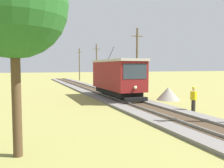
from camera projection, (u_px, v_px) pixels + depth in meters
name	position (u px, v px, depth m)	size (l,w,h in m)	color
red_tram	(117.00, 76.00, 23.04)	(2.60, 8.54, 4.79)	maroon
utility_pole_mid	(137.00, 61.00, 26.75)	(1.40, 0.36, 7.42)	brown
utility_pole_far	(97.00, 64.00, 41.34)	(1.40, 0.51, 7.02)	brown
utility_pole_distant	(79.00, 64.00, 53.94)	(1.40, 0.43, 7.23)	brown
gravel_pile	(168.00, 94.00, 22.45)	(2.19, 2.19, 1.21)	gray
track_worker	(194.00, 98.00, 16.45)	(0.33, 0.43, 1.78)	#38332D
tree_right_near	(14.00, 5.00, 8.03)	(3.68, 3.68, 7.10)	#4C3823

